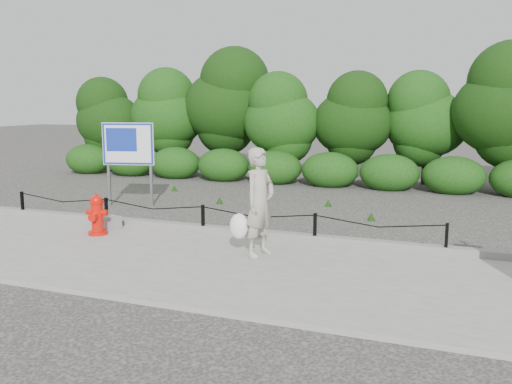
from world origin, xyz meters
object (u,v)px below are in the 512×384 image
object	(u,v)px
fire_hydrant	(97,215)
concrete_block	(104,221)
advertising_sign	(128,148)
pedestrian	(259,204)

from	to	relation	value
fire_hydrant	concrete_block	bearing A→B (deg)	104.71
fire_hydrant	advertising_sign	world-z (taller)	advertising_sign
concrete_block	advertising_sign	size ratio (longest dim) A/B	0.38
advertising_sign	concrete_block	bearing A→B (deg)	-81.27
concrete_block	fire_hydrant	bearing A→B (deg)	-65.37
pedestrian	advertising_sign	distance (m)	6.28
concrete_block	advertising_sign	bearing A→B (deg)	112.20
pedestrian	concrete_block	distance (m)	4.24
concrete_block	advertising_sign	xyz separation A→B (m)	(-1.09, 2.66, 1.41)
fire_hydrant	advertising_sign	size ratio (longest dim) A/B	0.38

